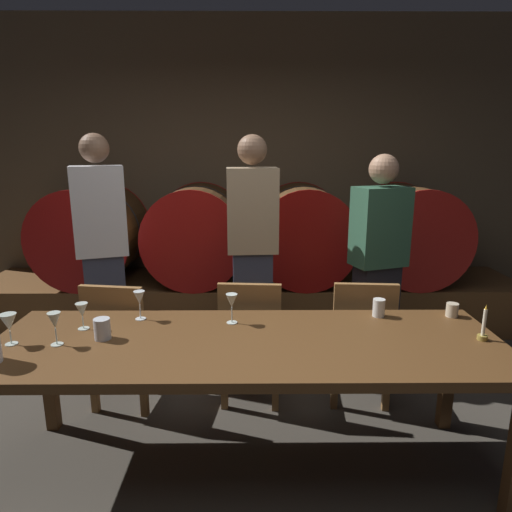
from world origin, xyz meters
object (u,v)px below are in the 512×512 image
Objects in this scene: wine_barrel_far_left at (93,234)px; chair_right at (361,335)px; cup_center at (379,308)px; cup_right at (452,310)px; chair_center at (251,335)px; wine_glass_center at (82,311)px; wine_barrel_far_right at (408,233)px; guest_left at (103,250)px; wine_glass_right at (139,299)px; guest_center at (252,251)px; cup_left at (102,329)px; wine_barrel_center_left at (197,233)px; guest_right at (377,265)px; dining_table at (248,352)px; wine_glass_far_left at (9,323)px; chair_left at (122,338)px; candle_center at (483,330)px; wine_glass_left at (55,322)px; wine_glass_far_right at (232,302)px; wine_barrel_center_right at (302,233)px.

wine_barrel_far_left is 2.71m from chair_right.
cup_center reaches higher than cup_right.
chair_center reaches higher than cup_right.
wine_glass_center is at bearing 21.35° from chair_right.
wine_barrel_far_right is 0.50× the size of guest_left.
cup_center is at bearing 159.75° from chair_center.
wine_barrel_far_right is 5.45× the size of wine_glass_right.
guest_left is 12.40× the size of wine_glass_center.
guest_center is at bearing 141.48° from cup_right.
wine_barrel_far_right is at bearing 42.68° from cup_left.
wine_barrel_center_left is 0.55× the size of guest_right.
chair_center is 8.44× the size of cup_center.
wine_barrel_far_right is 0.35× the size of dining_table.
dining_table is 16.26× the size of wine_glass_far_left.
wine_glass_right is at bearing 132.13° from chair_left.
dining_table is at bearing 179.79° from candle_center.
wine_glass_center is (-0.05, -0.46, 0.37)m from chair_left.
guest_left is 1.16m from guest_center.
guest_center reaches higher than cup_right.
guest_left is 2.12m from cup_center.
wine_barrel_far_right is at bearing 40.39° from wine_glass_right.
wine_glass_left is (-0.11, -0.66, 0.39)m from chair_left.
wine_glass_right is (0.89, -1.81, -0.03)m from wine_barrel_far_left.
wine_barrel_center_left is at bearing 102.39° from wine_glass_far_right.
wine_barrel_far_right is (3.02, 0.00, 0.00)m from wine_barrel_far_left.
wine_glass_far_right is 0.69m from cup_left.
wine_glass_far_left is at bearing -166.01° from wine_glass_far_right.
chair_center is 0.87m from cup_center.
cup_center is (-0.44, 0.33, 0.00)m from candle_center.
candle_center is at bearing 1.12° from wine_glass_left.
candle_center reaches higher than wine_glass_right.
wine_glass_right is at bearing 99.55° from guest_left.
guest_center is 1.02m from wine_glass_far_right.
chair_center is (0.01, 0.66, -0.20)m from dining_table.
guest_center is (0.02, 1.24, 0.25)m from dining_table.
wine_barrel_far_left reaches higher than wine_glass_right.
wine_barrel_center_left is 2.18m from cup_center.
cup_left is at bearing 179.20° from candle_center.
chair_right is 0.53× the size of guest_right.
wine_barrel_center_left reaches higher than chair_left.
wine_barrel_center_right reaches higher than chair_left.
wine_barrel_far_right is 2.81m from chair_left.
wine_barrel_center_right is 1.00× the size of wine_barrel_far_right.
wine_glass_center is 2.08m from cup_right.
wine_glass_far_left is 0.95× the size of wine_glass_right.
chair_right is at bearing 91.55° from cup_center.
dining_table is 13.73× the size of candle_center.
guest_left is 1.32m from wine_glass_far_left.
wine_barrel_far_right is 11.56× the size of cup_right.
guest_left reaches higher than chair_center.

